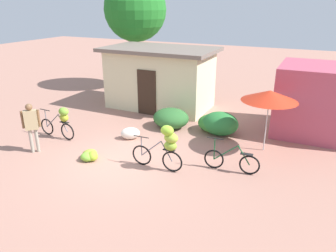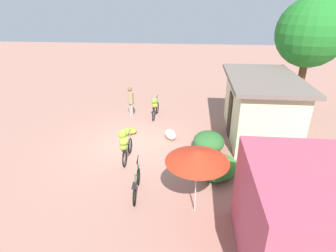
{
  "view_description": "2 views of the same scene",
  "coord_description": "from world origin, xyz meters",
  "px_view_note": "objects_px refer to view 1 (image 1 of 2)",
  "views": [
    {
      "loc": [
        5.2,
        -7.55,
        4.72
      ],
      "look_at": [
        1.12,
        0.99,
        1.04
      ],
      "focal_mm": 34.19,
      "sensor_mm": 36.0,
      "label": 1
    },
    {
      "loc": [
        10.4,
        2.55,
        5.84
      ],
      "look_at": [
        -0.01,
        1.59,
        0.97
      ],
      "focal_mm": 29.25,
      "sensor_mm": 36.0,
      "label": 2
    }
  ],
  "objects_px": {
    "building_low": "(160,78)",
    "person_vendor": "(31,123)",
    "bicycle_center_loaded": "(231,161)",
    "banana_pile_on_ground": "(90,155)",
    "tree_behind_building": "(135,10)",
    "shop_pink": "(322,101)",
    "produce_sack": "(130,133)",
    "market_umbrella": "(270,96)",
    "bicycle_leftmost": "(61,120)",
    "bicycle_near_pile": "(166,144)"
  },
  "relations": [
    {
      "from": "bicycle_leftmost",
      "to": "bicycle_center_loaded",
      "type": "distance_m",
      "value": 6.3
    },
    {
      "from": "shop_pink",
      "to": "bicycle_leftmost",
      "type": "xyz_separation_m",
      "value": [
        -8.49,
        -4.61,
        -0.59
      ]
    },
    {
      "from": "tree_behind_building",
      "to": "shop_pink",
      "type": "bearing_deg",
      "value": -17.18
    },
    {
      "from": "tree_behind_building",
      "to": "person_vendor",
      "type": "height_order",
      "value": "tree_behind_building"
    },
    {
      "from": "building_low",
      "to": "person_vendor",
      "type": "relative_size",
      "value": 3.01
    },
    {
      "from": "bicycle_center_loaded",
      "to": "person_vendor",
      "type": "height_order",
      "value": "person_vendor"
    },
    {
      "from": "building_low",
      "to": "banana_pile_on_ground",
      "type": "distance_m",
      "value": 6.12
    },
    {
      "from": "bicycle_leftmost",
      "to": "banana_pile_on_ground",
      "type": "bearing_deg",
      "value": -25.72
    },
    {
      "from": "bicycle_leftmost",
      "to": "bicycle_center_loaded",
      "type": "relative_size",
      "value": 1.01
    },
    {
      "from": "tree_behind_building",
      "to": "banana_pile_on_ground",
      "type": "relative_size",
      "value": 7.82
    },
    {
      "from": "bicycle_leftmost",
      "to": "bicycle_center_loaded",
      "type": "height_order",
      "value": "bicycle_leftmost"
    },
    {
      "from": "bicycle_leftmost",
      "to": "banana_pile_on_ground",
      "type": "distance_m",
      "value": 2.3
    },
    {
      "from": "bicycle_leftmost",
      "to": "market_umbrella",
      "type": "bearing_deg",
      "value": 17.18
    },
    {
      "from": "bicycle_center_loaded",
      "to": "banana_pile_on_ground",
      "type": "relative_size",
      "value": 2.15
    },
    {
      "from": "shop_pink",
      "to": "tree_behind_building",
      "type": "relative_size",
      "value": 0.53
    },
    {
      "from": "produce_sack",
      "to": "shop_pink",
      "type": "bearing_deg",
      "value": 30.2
    },
    {
      "from": "banana_pile_on_ground",
      "to": "person_vendor",
      "type": "height_order",
      "value": "person_vendor"
    },
    {
      "from": "market_umbrella",
      "to": "person_vendor",
      "type": "distance_m",
      "value": 7.77
    },
    {
      "from": "building_low",
      "to": "produce_sack",
      "type": "xyz_separation_m",
      "value": [
        0.78,
        -3.98,
        -1.2
      ]
    },
    {
      "from": "shop_pink",
      "to": "person_vendor",
      "type": "relative_size",
      "value": 1.89
    },
    {
      "from": "person_vendor",
      "to": "produce_sack",
      "type": "bearing_deg",
      "value": 45.17
    },
    {
      "from": "building_low",
      "to": "produce_sack",
      "type": "distance_m",
      "value": 4.23
    },
    {
      "from": "banana_pile_on_ground",
      "to": "person_vendor",
      "type": "bearing_deg",
      "value": -170.54
    },
    {
      "from": "market_umbrella",
      "to": "person_vendor",
      "type": "bearing_deg",
      "value": -153.53
    },
    {
      "from": "market_umbrella",
      "to": "banana_pile_on_ground",
      "type": "height_order",
      "value": "market_umbrella"
    },
    {
      "from": "person_vendor",
      "to": "shop_pink",
      "type": "bearing_deg",
      "value": 34.88
    },
    {
      "from": "tree_behind_building",
      "to": "bicycle_center_loaded",
      "type": "distance_m",
      "value": 11.3
    },
    {
      "from": "building_low",
      "to": "bicycle_near_pile",
      "type": "bearing_deg",
      "value": -61.69
    },
    {
      "from": "building_low",
      "to": "bicycle_center_loaded",
      "type": "bearing_deg",
      "value": -45.03
    },
    {
      "from": "market_umbrella",
      "to": "building_low",
      "type": "bearing_deg",
      "value": 152.02
    },
    {
      "from": "bicycle_leftmost",
      "to": "bicycle_near_pile",
      "type": "bearing_deg",
      "value": -6.88
    },
    {
      "from": "banana_pile_on_ground",
      "to": "bicycle_center_loaded",
      "type": "bearing_deg",
      "value": 15.73
    },
    {
      "from": "building_low",
      "to": "person_vendor",
      "type": "bearing_deg",
      "value": -103.58
    },
    {
      "from": "market_umbrella",
      "to": "shop_pink",
      "type": "bearing_deg",
      "value": 57.49
    },
    {
      "from": "bicycle_leftmost",
      "to": "produce_sack",
      "type": "bearing_deg",
      "value": 23.72
    },
    {
      "from": "tree_behind_building",
      "to": "produce_sack",
      "type": "height_order",
      "value": "tree_behind_building"
    },
    {
      "from": "bicycle_leftmost",
      "to": "produce_sack",
      "type": "distance_m",
      "value": 2.57
    },
    {
      "from": "banana_pile_on_ground",
      "to": "building_low",
      "type": "bearing_deg",
      "value": 94.65
    },
    {
      "from": "bicycle_leftmost",
      "to": "bicycle_center_loaded",
      "type": "bearing_deg",
      "value": 2.14
    },
    {
      "from": "shop_pink",
      "to": "building_low",
      "type": "bearing_deg",
      "value": 176.83
    },
    {
      "from": "tree_behind_building",
      "to": "banana_pile_on_ground",
      "type": "height_order",
      "value": "tree_behind_building"
    },
    {
      "from": "shop_pink",
      "to": "produce_sack",
      "type": "relative_size",
      "value": 4.57
    },
    {
      "from": "shop_pink",
      "to": "person_vendor",
      "type": "height_order",
      "value": "shop_pink"
    },
    {
      "from": "bicycle_leftmost",
      "to": "person_vendor",
      "type": "height_order",
      "value": "person_vendor"
    },
    {
      "from": "bicycle_center_loaded",
      "to": "shop_pink",
      "type": "bearing_deg",
      "value": 63.26
    },
    {
      "from": "tree_behind_building",
      "to": "produce_sack",
      "type": "bearing_deg",
      "value": -61.54
    },
    {
      "from": "building_low",
      "to": "banana_pile_on_ground",
      "type": "bearing_deg",
      "value": -85.35
    },
    {
      "from": "shop_pink",
      "to": "tree_behind_building",
      "type": "bearing_deg",
      "value": 162.82
    },
    {
      "from": "produce_sack",
      "to": "bicycle_leftmost",
      "type": "bearing_deg",
      "value": -156.28
    },
    {
      "from": "building_low",
      "to": "produce_sack",
      "type": "relative_size",
      "value": 7.29
    }
  ]
}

